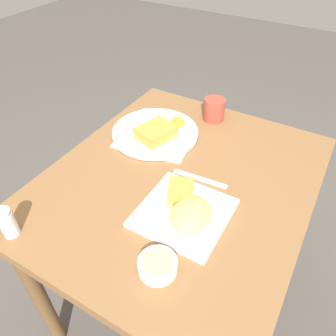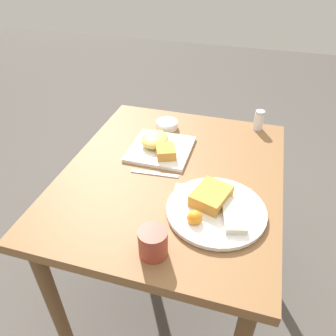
% 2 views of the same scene
% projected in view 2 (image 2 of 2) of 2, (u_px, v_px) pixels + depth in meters
% --- Properties ---
extents(ground_plane, '(8.00, 8.00, 0.00)m').
position_uv_depth(ground_plane, '(171.00, 289.00, 1.59)').
color(ground_plane, '#4C4742').
extents(dining_table, '(0.90, 0.76, 0.72)m').
position_uv_depth(dining_table, '(172.00, 193.00, 1.22)').
color(dining_table, brown).
rests_on(dining_table, ground_plane).
extents(menu_card, '(0.19, 0.27, 0.00)m').
position_uv_depth(menu_card, '(213.00, 202.00, 1.04)').
color(menu_card, silver).
rests_on(menu_card, dining_table).
extents(plate_square_near, '(0.23, 0.23, 0.06)m').
position_uv_depth(plate_square_near, '(159.00, 146.00, 1.26)').
color(plate_square_near, white).
rests_on(plate_square_near, dining_table).
extents(plate_oval_far, '(0.30, 0.30, 0.05)m').
position_uv_depth(plate_oval_far, '(215.00, 208.00, 0.99)').
color(plate_oval_far, white).
rests_on(plate_oval_far, menu_card).
extents(sauce_ramekin, '(0.09, 0.09, 0.03)m').
position_uv_depth(sauce_ramekin, '(167.00, 124.00, 1.40)').
color(sauce_ramekin, white).
rests_on(sauce_ramekin, dining_table).
extents(salt_shaker, '(0.04, 0.04, 0.09)m').
position_uv_depth(salt_shaker, '(259.00, 121.00, 1.38)').
color(salt_shaker, white).
rests_on(salt_shaker, dining_table).
extents(butter_knife, '(0.03, 0.17, 0.00)m').
position_uv_depth(butter_knife, '(155.00, 174.00, 1.15)').
color(butter_knife, silver).
rests_on(butter_knife, dining_table).
extents(coffee_mug, '(0.08, 0.08, 0.08)m').
position_uv_depth(coffee_mug, '(153.00, 243.00, 0.85)').
color(coffee_mug, '#9E3D2D').
rests_on(coffee_mug, dining_table).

